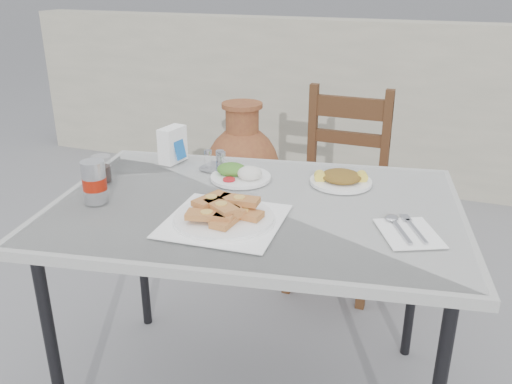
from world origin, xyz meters
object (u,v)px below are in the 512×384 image
at_px(pide_plate, 224,212).
at_px(terracotta_urn, 243,173).
at_px(salad_rice_plate, 240,174).
at_px(cola_glass, 102,170).
at_px(napkin_holder, 173,145).
at_px(condiment_caddy, 217,163).
at_px(chair, 339,188).
at_px(cafe_table, 256,218).
at_px(soda_can, 94,182).
at_px(salad_chopped_plate, 341,178).

xyz_separation_m(pide_plate, terracotta_urn, (-0.56, 1.51, -0.47)).
height_order(salad_rice_plate, cola_glass, cola_glass).
distance_m(napkin_holder, condiment_caddy, 0.21).
bearing_deg(chair, terracotta_urn, 151.91).
bearing_deg(napkin_holder, terracotta_urn, 105.72).
bearing_deg(cafe_table, salad_rice_plate, 125.80).
bearing_deg(chair, pide_plate, -95.24).
bearing_deg(cafe_table, cola_glass, -177.90).
bearing_deg(soda_can, chair, 63.78).
bearing_deg(soda_can, condiment_caddy, 59.98).
height_order(pide_plate, salad_rice_plate, pide_plate).
bearing_deg(pide_plate, cafe_table, 77.98).
relative_size(pide_plate, chair, 0.37).
bearing_deg(salad_chopped_plate, salad_rice_plate, -166.08).
distance_m(napkin_holder, terracotta_urn, 1.20).
distance_m(cafe_table, salad_rice_plate, 0.24).
bearing_deg(salad_chopped_plate, soda_can, -147.60).
bearing_deg(terracotta_urn, condiment_caddy, -72.23).
xyz_separation_m(pide_plate, salad_rice_plate, (-0.10, 0.35, -0.01)).
distance_m(cafe_table, salad_chopped_plate, 0.36).
relative_size(salad_rice_plate, condiment_caddy, 1.72).
height_order(pide_plate, condiment_caddy, condiment_caddy).
bearing_deg(cola_glass, terracotta_urn, 90.67).
bearing_deg(salad_chopped_plate, napkin_holder, -179.43).
bearing_deg(salad_chopped_plate, pide_plate, -120.61).
distance_m(soda_can, terracotta_urn, 1.61).
height_order(condiment_caddy, terracotta_urn, condiment_caddy).
relative_size(salad_chopped_plate, napkin_holder, 1.58).
bearing_deg(soda_can, salad_chopped_plate, 32.40).
height_order(soda_can, chair, chair).
xyz_separation_m(cafe_table, condiment_caddy, (-0.25, 0.24, 0.08)).
bearing_deg(condiment_caddy, cafe_table, -43.70).
height_order(pide_plate, cola_glass, cola_glass).
relative_size(salad_chopped_plate, soda_can, 1.57).
bearing_deg(cola_glass, cafe_table, 2.10).
bearing_deg(salad_rice_plate, terracotta_urn, 112.14).
bearing_deg(condiment_caddy, cola_glass, -142.34).
bearing_deg(soda_can, cafe_table, 20.57).
bearing_deg(terracotta_urn, pide_plate, -69.46).
distance_m(salad_rice_plate, salad_chopped_plate, 0.37).
height_order(salad_rice_plate, soda_can, soda_can).
relative_size(cola_glass, chair, 0.10).
relative_size(salad_rice_plate, cola_glass, 2.30).
bearing_deg(chair, napkin_holder, -126.53).
distance_m(salad_rice_plate, terracotta_urn, 1.33).
relative_size(pide_plate, napkin_holder, 2.62).
bearing_deg(salad_rice_plate, pide_plate, -74.92).
xyz_separation_m(pide_plate, salad_chopped_plate, (0.26, 0.44, -0.01)).
height_order(cola_glass, condiment_caddy, cola_glass).
distance_m(pide_plate, chair, 1.19).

